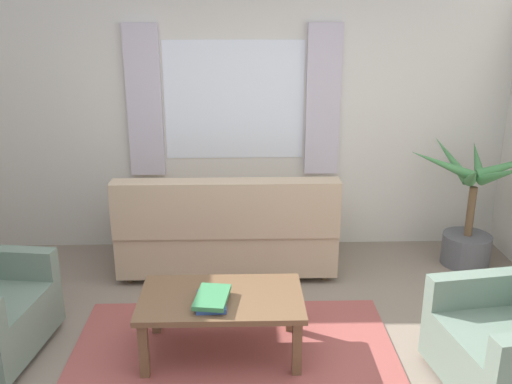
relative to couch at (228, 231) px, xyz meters
name	(u,v)px	position (x,y,z in m)	size (l,w,h in m)	color
ground_plane	(233,381)	(0.07, -1.63, -0.37)	(6.24, 6.24, 0.00)	gray
wall_back	(234,115)	(0.07, 0.63, 0.93)	(5.32, 0.12, 2.60)	silver
window_with_curtains	(234,101)	(0.07, 0.55, 1.08)	(1.98, 0.07, 1.40)	white
area_rug	(233,380)	(0.07, -1.63, -0.36)	(2.25, 1.98, 0.01)	#9E4C47
couch	(228,231)	(0.00, 0.00, 0.00)	(1.90, 0.82, 0.92)	tan
coffee_table	(221,304)	(-0.01, -1.31, 0.01)	(1.10, 0.64, 0.44)	brown
book_stack_on_table	(212,299)	(-0.07, -1.41, 0.10)	(0.25, 0.35, 0.06)	#335199
potted_plant	(470,218)	(2.21, 0.05, 0.08)	(1.26, 1.02, 1.16)	#56565B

